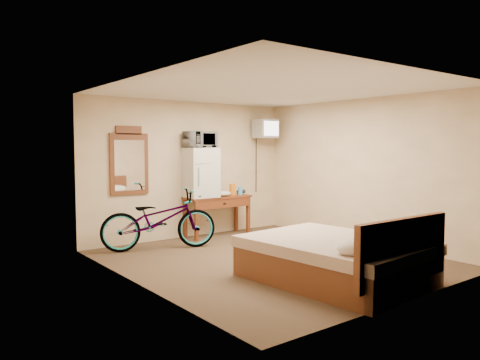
{
  "coord_description": "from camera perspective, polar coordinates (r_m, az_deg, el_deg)",
  "views": [
    {
      "loc": [
        -4.49,
        -5.15,
        1.66
      ],
      "look_at": [
        -0.03,
        0.7,
        1.15
      ],
      "focal_mm": 35.0,
      "sensor_mm": 36.0,
      "label": 1
    }
  ],
  "objects": [
    {
      "name": "snack_bag",
      "position": [
        8.92,
        -0.91,
        -1.15
      ],
      "size": [
        0.11,
        0.07,
        0.22
      ],
      "primitive_type": "cube",
      "rotation": [
        0.0,
        0.0,
        0.08
      ],
      "color": "orange",
      "rests_on": "desk"
    },
    {
      "name": "crt_television",
      "position": [
        9.43,
        3.11,
        6.25
      ],
      "size": [
        0.45,
        0.57,
        0.37
      ],
      "color": "black",
      "rests_on": "room"
    },
    {
      "name": "blue_cup",
      "position": [
        8.99,
        0.03,
        -1.32
      ],
      "size": [
        0.09,
        0.09,
        0.15
      ],
      "primitive_type": "cylinder",
      "color": "#42A0E1",
      "rests_on": "desk"
    },
    {
      "name": "wall_mirror",
      "position": [
        8.13,
        -13.35,
        2.21
      ],
      "size": [
        0.68,
        0.04,
        1.16
      ],
      "color": "brown",
      "rests_on": "room"
    },
    {
      "name": "cloth_dark_a",
      "position": [
        8.37,
        -5.15,
        -1.96
      ],
      "size": [
        0.23,
        0.17,
        0.09
      ],
      "primitive_type": "ellipsoid",
      "color": "black",
      "rests_on": "desk"
    },
    {
      "name": "room",
      "position": [
        6.85,
        3.79,
        0.56
      ],
      "size": [
        4.6,
        4.64,
        2.5
      ],
      "color": "#4C3626",
      "rests_on": "ground"
    },
    {
      "name": "mini_fridge",
      "position": [
        8.56,
        -4.85,
        0.91
      ],
      "size": [
        0.59,
        0.57,
        0.9
      ],
      "color": "silver",
      "rests_on": "desk"
    },
    {
      "name": "cloth_dark_b",
      "position": [
        9.17,
        0.13,
        -1.41
      ],
      "size": [
        0.2,
        0.16,
        0.09
      ],
      "primitive_type": "ellipsoid",
      "color": "black",
      "rests_on": "desk"
    },
    {
      "name": "microwave",
      "position": [
        8.55,
        -4.88,
        4.93
      ],
      "size": [
        0.6,
        0.47,
        0.3
      ],
      "primitive_type": "imported",
      "rotation": [
        0.0,
        0.0,
        0.21
      ],
      "color": "silver",
      "rests_on": "mini_fridge"
    },
    {
      "name": "bed",
      "position": [
        5.97,
        11.95,
        -9.32
      ],
      "size": [
        1.76,
        2.23,
        0.9
      ],
      "color": "brown",
      "rests_on": "floor"
    },
    {
      "name": "cloth_cream",
      "position": [
        8.72,
        -2.05,
        -1.67
      ],
      "size": [
        0.32,
        0.25,
        0.1
      ],
      "primitive_type": "ellipsoid",
      "color": "beige",
      "rests_on": "desk"
    },
    {
      "name": "bicycle",
      "position": [
        7.72,
        -9.84,
        -4.79
      ],
      "size": [
        1.97,
        1.2,
        0.98
      ],
      "primitive_type": "imported",
      "rotation": [
        0.0,
        0.0,
        1.25
      ],
      "color": "black",
      "rests_on": "floor"
    },
    {
      "name": "desk",
      "position": [
        8.76,
        -2.64,
        -2.81
      ],
      "size": [
        1.29,
        0.53,
        0.75
      ],
      "color": "maroon",
      "rests_on": "floor"
    }
  ]
}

